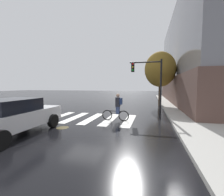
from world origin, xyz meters
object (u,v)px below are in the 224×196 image
cyclist (117,107)px  street_tree_near (160,69)px  manhole_cover (63,128)px  traffic_light_near (150,77)px  sedan_near (13,116)px  fire_hydrant (176,102)px

cyclist → street_tree_near: street_tree_near is taller
manhole_cover → street_tree_near: size_ratio=0.11×
cyclist → traffic_light_near: bearing=59.1°
sedan_near → traffic_light_near: bearing=50.1°
sedan_near → cyclist: 5.40m
manhole_cover → fire_hydrant: bearing=55.2°
manhole_cover → street_tree_near: (5.36, 10.62, 3.96)m
cyclist → street_tree_near: (2.94, 8.41, 3.12)m
manhole_cover → cyclist: bearing=42.4°
sedan_near → cyclist: size_ratio=2.71×
cyclist → street_tree_near: bearing=70.7°
traffic_light_near → street_tree_near: 5.46m
fire_hydrant → street_tree_near: street_tree_near is taller
sedan_near → street_tree_near: 14.29m
traffic_light_near → fire_hydrant: traffic_light_near is taller
cyclist → street_tree_near: 9.44m
manhole_cover → cyclist: 3.38m
cyclist → manhole_cover: bearing=-137.6°
manhole_cover → sedan_near: bearing=-133.7°
traffic_light_near → street_tree_near: street_tree_near is taller
fire_hydrant → traffic_light_near: bearing=-119.8°
cyclist → fire_hydrant: 9.08m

